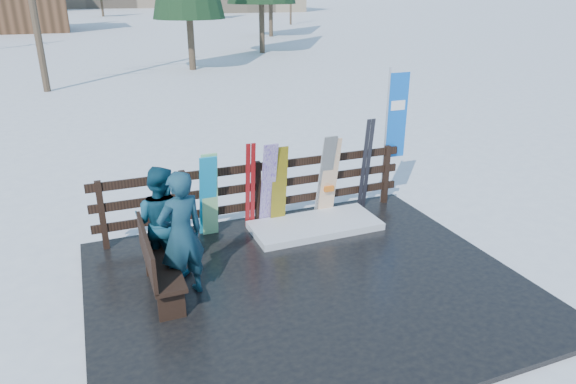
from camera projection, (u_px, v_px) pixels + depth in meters
name	position (u px, v px, depth m)	size (l,w,h in m)	color
ground	(308.00, 288.00, 7.34)	(700.00, 700.00, 0.00)	white
deck	(308.00, 286.00, 7.33)	(6.00, 5.00, 0.08)	black
fence	(258.00, 188.00, 8.97)	(5.60, 0.10, 1.15)	black
snow_patch	(315.00, 225.00, 8.96)	(2.23, 1.00, 0.12)	white
bench	(156.00, 262.00, 6.83)	(0.41, 1.50, 0.97)	black
snowboard_0	(208.00, 196.00, 8.43)	(0.28, 0.03, 1.50)	#12A0D7
snowboard_1	(210.00, 195.00, 8.44)	(0.26, 0.03, 1.51)	white
snowboard_2	(279.00, 186.00, 8.86)	(0.27, 0.03, 1.48)	yellow
snowboard_3	(268.00, 185.00, 8.78)	(0.25, 0.03, 1.59)	silver
snowboard_4	(325.00, 177.00, 9.15)	(0.25, 0.03, 1.61)	black
snowboard_5	(329.00, 178.00, 9.18)	(0.30, 0.03, 1.54)	white
ski_pair_a	(250.00, 186.00, 8.73)	(0.16, 0.22, 1.56)	maroon
ski_pair_b	(366.00, 165.00, 9.47)	(0.17, 0.22, 1.77)	black
rental_flag	(394.00, 121.00, 9.61)	(0.45, 0.04, 2.60)	silver
person_front	(181.00, 235.00, 6.74)	(0.65, 0.43, 1.79)	#1D545B
person_back	(161.00, 221.00, 7.31)	(0.80, 0.62, 1.65)	navy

